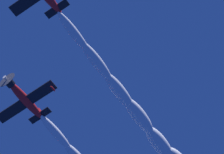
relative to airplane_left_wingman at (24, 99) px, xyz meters
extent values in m
ellipsoid|color=red|center=(10.55, 7.69, 2.44)|extent=(1.09, 0.41, 0.34)
cube|color=black|center=(6.91, 12.23, 2.21)|extent=(1.39, 3.62, 0.55)
cube|color=red|center=(6.85, 12.29, 2.80)|extent=(1.35, 0.41, 1.34)
ellipsoid|color=red|center=(-0.29, -0.03, 0.00)|extent=(7.93, 2.17, 1.56)
cylinder|color=black|center=(3.28, 0.31, -0.11)|extent=(1.22, 1.47, 1.41)
cone|color=white|center=(4.04, 0.38, -0.14)|extent=(0.90, 0.73, 0.68)
cylinder|color=#3F3F47|center=(3.87, 0.36, -0.13)|extent=(0.40, 3.00, 3.02)
cube|color=black|center=(-0.53, -0.07, -0.19)|extent=(2.57, 9.99, 1.39)
ellipsoid|color=red|center=(-1.00, 4.73, -0.76)|extent=(1.10, 0.42, 0.35)
ellipsoid|color=red|center=(-0.06, -4.88, 0.39)|extent=(1.10, 0.42, 0.35)
cube|color=black|center=(-3.71, -0.34, 0.17)|extent=(1.39, 3.62, 0.57)
cube|color=red|center=(-3.77, -0.28, 0.76)|extent=(1.36, 0.42, 1.35)
ellipsoid|color=#1E232D|center=(0.07, 0.06, 0.47)|extent=(1.87, 1.08, 0.90)
ellipsoid|color=white|center=(2.80, 11.72, 2.04)|extent=(7.69, 2.01, 1.39)
ellipsoid|color=white|center=(-2.66, 11.23, 2.12)|extent=(7.71, 2.29, 1.67)
ellipsoid|color=white|center=(-8.81, 10.55, 2.34)|extent=(7.74, 2.57, 1.95)
ellipsoid|color=white|center=(-14.05, 10.18, 2.27)|extent=(7.77, 2.85, 2.23)
ellipsoid|color=white|center=(-20.55, 9.40, 2.54)|extent=(7.80, 3.14, 2.52)
ellipsoid|color=white|center=(-7.44, -0.53, -0.01)|extent=(7.69, 2.01, 1.39)
camera|label=1|loc=(24.82, 35.99, -62.93)|focal=84.26mm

